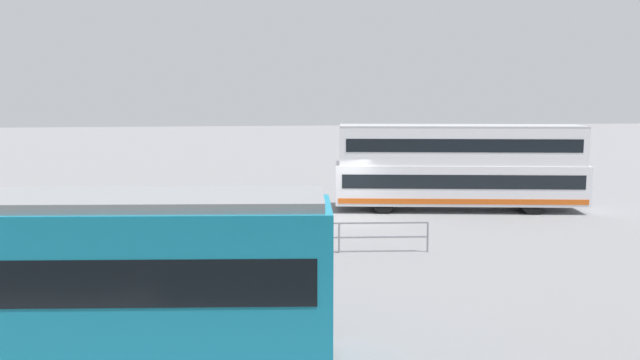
# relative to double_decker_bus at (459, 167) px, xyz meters

# --- Properties ---
(ground_plane) EXTENTS (160.00, 160.00, 0.00)m
(ground_plane) POSITION_rel_double_decker_bus_xyz_m (5.57, 1.66, -2.04)
(ground_plane) COLOR gray
(double_decker_bus) EXTENTS (11.76, 4.24, 4.00)m
(double_decker_bus) POSITION_rel_double_decker_bus_xyz_m (0.00, 0.00, 0.00)
(double_decker_bus) COLOR white
(double_decker_bus) RESTS_ON ground
(pedestrian_near_railing) EXTENTS (0.45, 0.45, 1.81)m
(pedestrian_near_railing) POSITION_rel_double_decker_bus_xyz_m (10.38, 6.84, -0.99)
(pedestrian_near_railing) COLOR #4C3F2D
(pedestrian_near_railing) RESTS_ON ground
(pedestrian_railing) EXTENTS (6.23, 0.59, 1.08)m
(pedestrian_railing) POSITION_rel_double_decker_bus_xyz_m (6.89, 7.89, -1.31)
(pedestrian_railing) COLOR gray
(pedestrian_railing) RESTS_ON ground
(info_sign) EXTENTS (1.23, 0.39, 2.41)m
(info_sign) POSITION_rel_double_decker_bus_xyz_m (12.45, 8.87, -0.34)
(info_sign) COLOR slate
(info_sign) RESTS_ON ground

